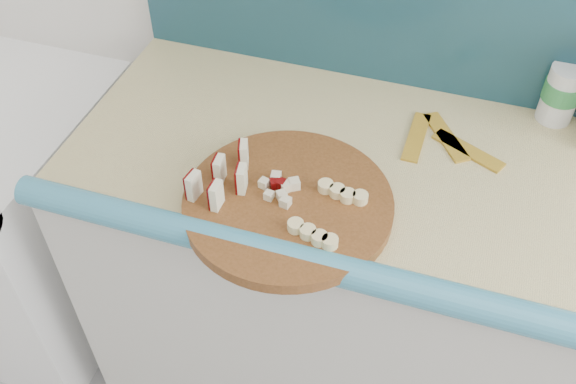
{
  "coord_description": "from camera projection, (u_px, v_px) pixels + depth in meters",
  "views": [
    {
      "loc": [
        -0.23,
        0.52,
        1.82
      ],
      "look_at": [
        -0.49,
        1.31,
        0.96
      ],
      "focal_mm": 40.0,
      "sensor_mm": 36.0,
      "label": 1
    }
  ],
  "objects": [
    {
      "name": "kitchen_counter",
      "position": [
        541.0,
        336.0,
        1.56
      ],
      "size": [
        2.2,
        0.63,
        0.91
      ],
      "color": "beige",
      "rests_on": "ground"
    },
    {
      "name": "banana_peel",
      "position": [
        443.0,
        141.0,
        1.37
      ],
      "size": [
        0.21,
        0.18,
        0.01
      ],
      "rotation": [
        0.0,
        0.0,
        0.42
      ],
      "color": "gold",
      "rests_on": "kitchen_counter"
    },
    {
      "name": "porcelain_fixture",
      "position": [
        2.0,
        207.0,
        1.93
      ],
      "size": [
        0.7,
        0.72,
        0.84
      ],
      "color": "white",
      "rests_on": "ground"
    },
    {
      "name": "cutting_board",
      "position": [
        288.0,
        204.0,
        1.23
      ],
      "size": [
        0.48,
        0.48,
        0.03
      ],
      "primitive_type": "cylinder",
      "rotation": [
        0.0,
        0.0,
        -0.21
      ],
      "color": "#4A290F",
      "rests_on": "kitchen_counter"
    },
    {
      "name": "canister",
      "position": [
        561.0,
        93.0,
        1.38
      ],
      "size": [
        0.08,
        0.08,
        0.13
      ],
      "rotation": [
        0.0,
        0.0,
        -0.05
      ],
      "color": "silver",
      "rests_on": "kitchen_counter"
    },
    {
      "name": "banana_slices",
      "position": [
        329.0,
        213.0,
        1.18
      ],
      "size": [
        0.13,
        0.16,
        0.02
      ],
      "color": "#DFCA88",
      "rests_on": "cutting_board"
    },
    {
      "name": "apple_wedges",
      "position": [
        223.0,
        176.0,
        1.22
      ],
      "size": [
        0.1,
        0.16,
        0.06
      ],
      "color": "beige",
      "rests_on": "cutting_board"
    },
    {
      "name": "apple_chunks",
      "position": [
        277.0,
        191.0,
        1.22
      ],
      "size": [
        0.06,
        0.06,
        0.02
      ],
      "color": "beige",
      "rests_on": "cutting_board"
    }
  ]
}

